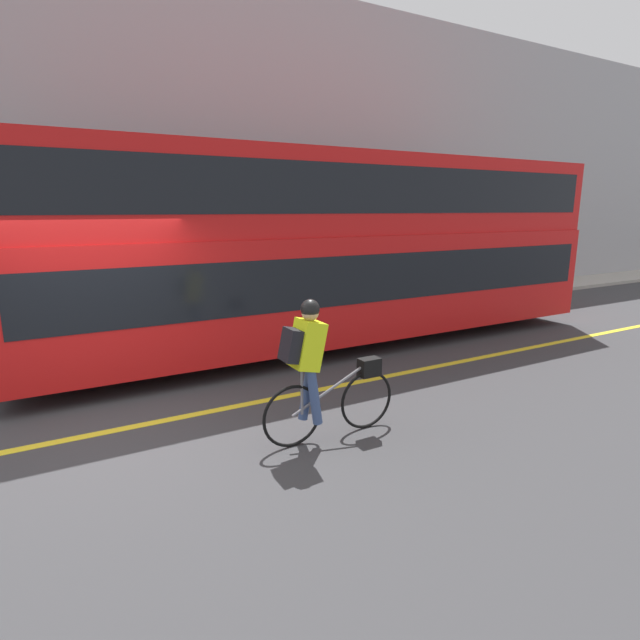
% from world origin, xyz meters
% --- Properties ---
extents(ground_plane, '(80.00, 80.00, 0.00)m').
position_xyz_m(ground_plane, '(0.00, 0.00, 0.00)').
color(ground_plane, '#38383A').
extents(road_center_line, '(50.00, 0.14, 0.01)m').
position_xyz_m(road_center_line, '(0.00, 0.11, 0.00)').
color(road_center_line, yellow).
rests_on(road_center_line, ground_plane).
extents(sidewalk_curb, '(60.00, 1.66, 0.11)m').
position_xyz_m(sidewalk_curb, '(0.00, 4.92, 0.05)').
color(sidewalk_curb, '#A8A399').
rests_on(sidewalk_curb, ground_plane).
extents(building_facade, '(60.00, 0.30, 7.77)m').
position_xyz_m(building_facade, '(0.00, 5.90, 3.89)').
color(building_facade, '#9E9EA3').
rests_on(building_facade, ground_plane).
extents(bus, '(11.35, 2.50, 3.60)m').
position_xyz_m(bus, '(4.43, 2.28, 2.00)').
color(bus, black).
rests_on(bus, ground_plane).
extents(cyclist_on_bike, '(1.73, 0.32, 1.67)m').
position_xyz_m(cyclist_on_bike, '(2.08, -1.31, 0.90)').
color(cyclist_on_bike, black).
rests_on(cyclist_on_bike, ground_plane).
extents(street_sign_post, '(0.36, 0.09, 2.47)m').
position_xyz_m(street_sign_post, '(5.43, 4.83, 1.49)').
color(street_sign_post, '#59595B').
rests_on(street_sign_post, sidewalk_curb).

